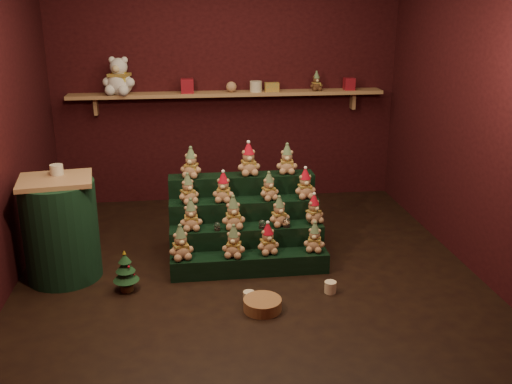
{
  "coord_description": "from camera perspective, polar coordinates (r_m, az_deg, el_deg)",
  "views": [
    {
      "loc": [
        -0.52,
        -4.67,
        2.3
      ],
      "look_at": [
        0.11,
        0.25,
        0.64
      ],
      "focal_mm": 40.0,
      "sensor_mm": 36.0,
      "label": 1
    }
  ],
  "objects": [
    {
      "name": "teddy_3",
      "position": [
        5.11,
        5.89,
        -4.49
      ],
      "size": [
        0.23,
        0.22,
        0.26
      ],
      "primitive_type": null,
      "rotation": [
        0.0,
        0.0,
        -0.32
      ],
      "color": "tan",
      "rests_on": "riser_tier_front"
    },
    {
      "name": "back_shelf",
      "position": [
        6.64,
        -2.8,
        9.75
      ],
      "size": [
        3.6,
        0.26,
        0.24
      ],
      "color": "#A17850",
      "rests_on": "ground"
    },
    {
      "name": "teddy_7",
      "position": [
        5.25,
        5.8,
        -1.7
      ],
      "size": [
        0.25,
        0.24,
        0.27
      ],
      "primitive_type": null,
      "rotation": [
        0.0,
        0.0,
        0.51
      ],
      "color": "tan",
      "rests_on": "riser_tier_midfront"
    },
    {
      "name": "teddy_10",
      "position": [
        5.3,
        1.29,
        0.59
      ],
      "size": [
        0.23,
        0.22,
        0.26
      ],
      "primitive_type": null,
      "rotation": [
        0.0,
        0.0,
        0.34
      ],
      "color": "tan",
      "rests_on": "riser_tier_midback"
    },
    {
      "name": "mug_right",
      "position": [
        4.83,
        7.44,
        -9.42
      ],
      "size": [
        0.1,
        0.1,
        0.1
      ],
      "primitive_type": "cylinder",
      "color": "beige",
      "rests_on": "ground"
    },
    {
      "name": "snow_globe_a",
      "position": [
        5.1,
        -3.9,
        -3.44
      ],
      "size": [
        0.06,
        0.06,
        0.08
      ],
      "color": "black",
      "rests_on": "riser_tier_midfront"
    },
    {
      "name": "teddy_12",
      "position": [
        5.41,
        -6.51,
        2.94
      ],
      "size": [
        0.25,
        0.24,
        0.28
      ],
      "primitive_type": null,
      "rotation": [
        0.0,
        0.0,
        -0.32
      ],
      "color": "tan",
      "rests_on": "riser_tier_back"
    },
    {
      "name": "side_table",
      "position": [
        5.17,
        -18.94,
        -3.53
      ],
      "size": [
        0.65,
        0.63,
        0.91
      ],
      "rotation": [
        0.0,
        0.0,
        0.14
      ],
      "color": "#A17850",
      "rests_on": "ground"
    },
    {
      "name": "teddy_13",
      "position": [
        5.44,
        -0.75,
        3.3
      ],
      "size": [
        0.24,
        0.22,
        0.31
      ],
      "primitive_type": null,
      "rotation": [
        0.0,
        0.0,
        0.12
      ],
      "color": "tan",
      "rests_on": "riser_tier_back"
    },
    {
      "name": "snow_globe_b",
      "position": [
        5.13,
        0.59,
        -3.23
      ],
      "size": [
        0.06,
        0.06,
        0.08
      ],
      "color": "black",
      "rests_on": "riser_tier_midfront"
    },
    {
      "name": "mug_left",
      "position": [
        4.66,
        -0.72,
        -10.45
      ],
      "size": [
        0.09,
        0.09,
        0.09
      ],
      "primitive_type": "cylinder",
      "color": "beige",
      "rests_on": "ground"
    },
    {
      "name": "front_wall",
      "position": [
        2.82,
        3.64,
        -0.15
      ],
      "size": [
        4.0,
        0.1,
        2.8
      ],
      "primitive_type": "cube",
      "color": "black",
      "rests_on": "ground"
    },
    {
      "name": "teddy_0",
      "position": [
        4.97,
        -7.55,
        -5.01
      ],
      "size": [
        0.26,
        0.24,
        0.3
      ],
      "primitive_type": null,
      "rotation": [
        0.0,
        0.0,
        0.25
      ],
      "color": "tan",
      "rests_on": "riser_tier_front"
    },
    {
      "name": "mini_christmas_tree",
      "position": [
        4.89,
        -12.91,
        -7.72
      ],
      "size": [
        0.22,
        0.22,
        0.37
      ],
      "rotation": [
        0.0,
        0.0,
        0.36
      ],
      "color": "#483219",
      "rests_on": "ground"
    },
    {
      "name": "teddy_14",
      "position": [
        5.51,
        3.11,
        3.33
      ],
      "size": [
        0.22,
        0.21,
        0.28
      ],
      "primitive_type": null,
      "rotation": [
        0.0,
        0.0,
        -0.12
      ],
      "color": "tan",
      "rests_on": "riser_tier_back"
    },
    {
      "name": "teddy_1",
      "position": [
        4.97,
        -2.24,
        -4.94
      ],
      "size": [
        0.24,
        0.23,
        0.28
      ],
      "primitive_type": null,
      "rotation": [
        0.0,
        0.0,
        -0.26
      ],
      "color": "tan",
      "rests_on": "riser_tier_front"
    },
    {
      "name": "teddy_4",
      "position": [
        5.1,
        -6.53,
        -2.27
      ],
      "size": [
        0.2,
        0.18,
        0.28
      ],
      "primitive_type": null,
      "rotation": [
        0.0,
        0.0,
        0.01
      ],
      "color": "tan",
      "rests_on": "riser_tier_midfront"
    },
    {
      "name": "snow_globe_c",
      "position": [
        5.16,
        3.07,
        -3.03
      ],
      "size": [
        0.07,
        0.07,
        0.09
      ],
      "color": "black",
      "rests_on": "riser_tier_midfront"
    },
    {
      "name": "gift_tin_red_b",
      "position": [
        6.86,
        9.29,
        10.62
      ],
      "size": [
        0.12,
        0.12,
        0.14
      ],
      "primitive_type": "cube",
      "color": "maroon",
      "rests_on": "back_shelf"
    },
    {
      "name": "riser_tier_midback",
      "position": [
        5.43,
        -1.17,
        -3.48
      ],
      "size": [
        1.4,
        0.22,
        0.54
      ],
      "primitive_type": "cube",
      "color": "black",
      "rests_on": "ground"
    },
    {
      "name": "riser_tier_back",
      "position": [
        5.6,
        -1.42,
        -1.79
      ],
      "size": [
        1.4,
        0.22,
        0.72
      ],
      "primitive_type": "cube",
      "color": "black",
      "rests_on": "ground"
    },
    {
      "name": "shelf_plush_ball",
      "position": [
        6.61,
        -2.48,
        10.46
      ],
      "size": [
        0.12,
        0.12,
        0.12
      ],
      "primitive_type": "sphere",
      "color": "tan",
      "rests_on": "back_shelf"
    },
    {
      "name": "table_ornament",
      "position": [
        5.11,
        -19.31,
        2.12
      ],
      "size": [
        0.11,
        0.11,
        0.09
      ],
      "primitive_type": "cylinder",
      "color": "beige",
      "rests_on": "side_table"
    },
    {
      "name": "teddy_11",
      "position": [
        5.37,
        4.93,
        0.85
      ],
      "size": [
        0.22,
        0.2,
        0.28
      ],
      "primitive_type": null,
      "rotation": [
        0.0,
        0.0,
        0.1
      ],
      "color": "tan",
      "rests_on": "riser_tier_midback"
    },
    {
      "name": "gift_tin_cream",
      "position": [
        6.64,
        -0.01,
        10.51
      ],
      "size": [
        0.14,
        0.14,
        0.12
      ],
      "primitive_type": "cylinder",
      "color": "beige",
      "rests_on": "back_shelf"
    },
    {
      "name": "wicker_basket",
      "position": [
        4.55,
        0.65,
        -11.19
      ],
      "size": [
        0.31,
        0.31,
        0.09
      ],
      "primitive_type": "cylinder",
      "rotation": [
        0.0,
        0.0,
        0.02
      ],
      "color": "#8F6039",
      "rests_on": "ground"
    },
    {
      "name": "right_wall",
      "position": [
        5.4,
        21.38,
        7.65
      ],
      "size": [
        0.1,
        4.0,
        2.8
      ],
      "primitive_type": "cube",
      "color": "black",
      "rests_on": "ground"
    },
    {
      "name": "teddy_6",
      "position": [
        5.17,
        2.32,
        -1.95
      ],
      "size": [
        0.23,
        0.22,
        0.27
      ],
      "primitive_type": null,
      "rotation": [
        0.0,
        0.0,
        0.24
      ],
      "color": "tan",
      "rests_on": "riser_tier_midfront"
    },
    {
      "name": "teddy_5",
      "position": [
        5.11,
        -2.29,
        -2.05
      ],
      "size": [
        0.23,
        0.21,
        0.3
      ],
      "primitive_type": null,
      "rotation": [
        0.0,
        0.0,
        0.08
      ],
      "color": "tan",
      "rests_on": "riser_tier_midfront"
    },
    {
      "name": "ground",
      "position": [
        5.23,
        -0.91,
        -7.6
      ],
      "size": [
        4.0,
        4.0,
        0.0
      ],
      "primitive_type": "plane",
      "color": "black",
      "rests_on": "ground"
    },
    {
      "name": "back_wall",
      "position": [
        6.8,
        -2.94,
        10.85
      ],
      "size": [
        4.0,
        0.1,
        2.8
      ],
      "primitive_type": "cube",
      "color": "black",
      "rests_on": "ground"
    },
    {
      "name": "riser_tier_midfront",
      "position": [
        5.26,
        -0.91,
        -5.28
      ],
      "size": [
        1.4,
        0.22,
        0.36
      ],
      "primitive_type": "cube",
      "color": "black",
      "rests_on": "ground"
    },
    {
      "name": "teddy_8",
      "position": [
        5.25,
        -6.84,
        0.33
      ],
      "size": [
        0.25,
        0.24,
        0.27
      ],
      "primitive_type": null,
      "rotation": [
        0.0,
        0.0,
        0.45
      ],
      "color": "tan",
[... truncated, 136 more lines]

